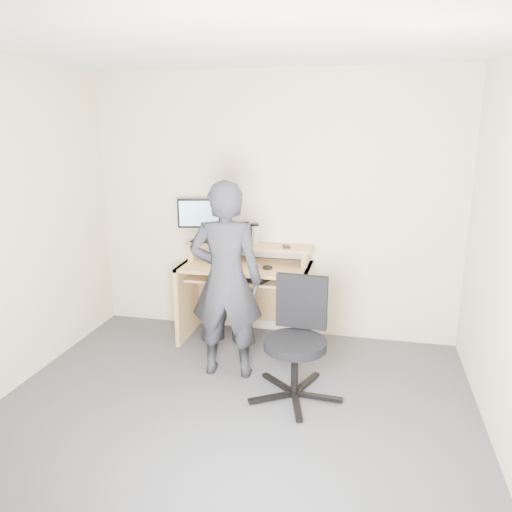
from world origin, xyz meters
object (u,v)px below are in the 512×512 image
at_px(desk, 248,283).
at_px(office_chair, 297,335).
at_px(monitor, 201,216).
at_px(person, 226,281).

relative_size(desk, office_chair, 1.35).
bearing_deg(monitor, office_chair, -55.90).
relative_size(desk, monitor, 2.74).
xyz_separation_m(desk, person, (0.01, -0.74, 0.26)).
bearing_deg(office_chair, desk, 126.87).
height_order(desk, monitor, monitor).
height_order(desk, office_chair, office_chair).
relative_size(monitor, office_chair, 0.49).
bearing_deg(office_chair, monitor, 140.53).
distance_m(desk, monitor, 0.78).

